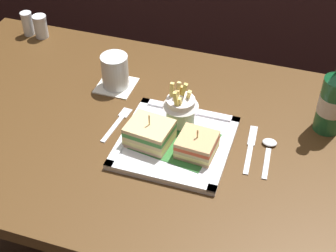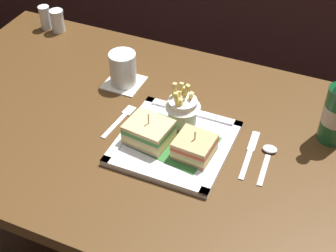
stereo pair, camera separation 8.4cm
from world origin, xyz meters
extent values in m
cube|color=#492F15|center=(0.00, 0.00, 0.74)|extent=(1.35, 0.76, 0.04)
cylinder|color=#483221|center=(-0.60, 0.30, 0.36)|extent=(0.07, 0.07, 0.72)
cube|color=silver|center=(0.05, -0.03, 0.76)|extent=(0.26, 0.26, 0.01)
cube|color=#2B692C|center=(0.05, -0.03, 0.77)|extent=(0.20, 0.17, 0.00)
cube|color=white|center=(0.05, -0.15, 0.77)|extent=(0.26, 0.02, 0.01)
cube|color=white|center=(0.05, 0.09, 0.77)|extent=(0.26, 0.02, 0.01)
cube|color=white|center=(-0.07, -0.03, 0.77)|extent=(0.02, 0.26, 0.01)
cube|color=silver|center=(0.17, -0.03, 0.77)|extent=(0.02, 0.26, 0.01)
cube|color=tan|center=(-0.01, -0.05, 0.77)|extent=(0.11, 0.10, 0.01)
cube|color=#E3D077|center=(-0.01, -0.05, 0.78)|extent=(0.11, 0.10, 0.01)
cube|color=tan|center=(-0.01, -0.05, 0.80)|extent=(0.11, 0.10, 0.01)
cube|color=#42883C|center=(-0.01, -0.05, 0.81)|extent=(0.11, 0.10, 0.01)
cube|color=#D4B379|center=(-0.01, -0.05, 0.82)|extent=(0.11, 0.10, 0.01)
cylinder|color=tan|center=(-0.01, -0.05, 0.81)|extent=(0.00, 0.00, 0.08)
cube|color=tan|center=(0.10, -0.05, 0.77)|extent=(0.09, 0.09, 0.01)
cube|color=#EAD476|center=(0.10, -0.05, 0.78)|extent=(0.09, 0.09, 0.01)
cube|color=tan|center=(0.10, -0.05, 0.79)|extent=(0.09, 0.09, 0.01)
cube|color=#C44B2A|center=(0.10, -0.05, 0.80)|extent=(0.09, 0.09, 0.01)
cube|color=tan|center=(0.10, -0.05, 0.81)|extent=(0.09, 0.09, 0.01)
cylinder|color=tan|center=(0.10, -0.05, 0.80)|extent=(0.00, 0.00, 0.07)
cylinder|color=silver|center=(0.04, 0.04, 0.80)|extent=(0.07, 0.07, 0.07)
cone|color=silver|center=(0.04, 0.04, 0.84)|extent=(0.09, 0.09, 0.03)
cube|color=#E1CE61|center=(0.03, 0.02, 0.84)|extent=(0.02, 0.01, 0.07)
cube|color=#EECE77|center=(0.03, 0.05, 0.84)|extent=(0.01, 0.02, 0.07)
cube|color=#F4DA76|center=(0.04, 0.02, 0.83)|extent=(0.01, 0.01, 0.05)
cube|color=#E0C769|center=(0.01, 0.05, 0.84)|extent=(0.01, 0.01, 0.07)
cube|color=#D6C058|center=(0.04, 0.05, 0.85)|extent=(0.03, 0.01, 0.08)
cube|color=#EBC674|center=(0.03, 0.04, 0.84)|extent=(0.01, 0.01, 0.06)
cube|color=#F3DD7C|center=(0.05, 0.06, 0.83)|extent=(0.02, 0.02, 0.06)
cube|color=#DDB55D|center=(0.03, 0.06, 0.84)|extent=(0.01, 0.01, 0.06)
cube|color=white|center=(-0.18, 0.14, 0.76)|extent=(0.10, 0.10, 0.00)
cylinder|color=silver|center=(-0.18, 0.14, 0.81)|extent=(0.07, 0.07, 0.09)
cylinder|color=silver|center=(-0.18, 0.14, 0.79)|extent=(0.07, 0.07, 0.05)
cube|color=silver|center=(-0.12, -0.03, 0.76)|extent=(0.02, 0.10, 0.00)
cube|color=silver|center=(-0.11, 0.04, 0.76)|extent=(0.03, 0.04, 0.00)
cube|color=silver|center=(0.22, -0.03, 0.76)|extent=(0.02, 0.10, 0.00)
cube|color=silver|center=(0.22, 0.06, 0.76)|extent=(0.02, 0.07, 0.00)
cube|color=silver|center=(0.27, -0.03, 0.76)|extent=(0.02, 0.10, 0.00)
ellipsoid|color=silver|center=(0.26, 0.04, 0.76)|extent=(0.04, 0.03, 0.01)
cylinder|color=silver|center=(-0.54, 0.31, 0.79)|extent=(0.03, 0.03, 0.07)
cylinder|color=white|center=(-0.54, 0.31, 0.78)|extent=(0.03, 0.03, 0.04)
cylinder|color=silver|center=(-0.54, 0.31, 0.83)|extent=(0.04, 0.04, 0.01)
cylinder|color=silver|center=(-0.50, 0.31, 0.79)|extent=(0.04, 0.04, 0.06)
cylinder|color=#3F2621|center=(-0.50, 0.31, 0.78)|extent=(0.04, 0.04, 0.03)
cylinder|color=silver|center=(-0.50, 0.31, 0.83)|extent=(0.04, 0.04, 0.01)
camera|label=1|loc=(0.30, -0.87, 1.58)|focal=53.62mm
camera|label=2|loc=(0.38, -0.84, 1.58)|focal=53.62mm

